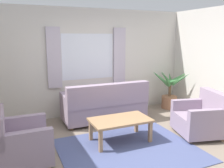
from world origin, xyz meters
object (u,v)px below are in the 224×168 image
armchair_right (201,118)px  potted_plant (170,92)px  armchair_left (19,142)px  coffee_table (120,122)px  couch (105,105)px

armchair_right → potted_plant: bearing=176.1°
armchair_left → coffee_table: (1.76, 0.08, 0.03)m
coffee_table → potted_plant: 2.56m
armchair_left → coffee_table: 1.76m
armchair_right → coffee_table: size_ratio=0.92×
coffee_table → potted_plant: size_ratio=0.93×
armchair_right → potted_plant: size_ratio=0.86×
couch → armchair_left: bearing=32.7°
couch → coffee_table: couch is taller
couch → armchair_right: (1.44, -1.52, -0.01)m
armchair_left → armchair_right: size_ratio=0.87×
armchair_right → couch: bearing=-122.9°
coffee_table → potted_plant: (2.15, 1.39, 0.07)m
armchair_right → potted_plant: potted_plant is taller
couch → potted_plant: size_ratio=1.61×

